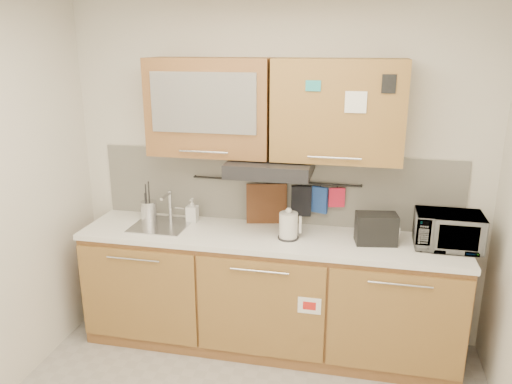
% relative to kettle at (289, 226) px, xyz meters
% --- Properties ---
extents(wall_back, '(3.20, 0.00, 3.20)m').
position_rel_kettle_xyz_m(wall_back, '(-0.15, 0.35, 0.29)').
color(wall_back, silver).
rests_on(wall_back, ground).
extents(base_cabinet, '(2.80, 0.64, 0.88)m').
position_rel_kettle_xyz_m(base_cabinet, '(-0.15, 0.04, -0.61)').
color(base_cabinet, olive).
rests_on(base_cabinet, floor).
extents(countertop, '(2.82, 0.62, 0.04)m').
position_rel_kettle_xyz_m(countertop, '(-0.15, 0.04, -0.11)').
color(countertop, white).
rests_on(countertop, base_cabinet).
extents(backsplash, '(2.80, 0.02, 0.56)m').
position_rel_kettle_xyz_m(backsplash, '(-0.15, 0.34, 0.19)').
color(backsplash, silver).
rests_on(backsplash, countertop).
extents(upper_cabinets, '(1.82, 0.37, 0.70)m').
position_rel_kettle_xyz_m(upper_cabinets, '(-0.16, 0.17, 0.82)').
color(upper_cabinets, olive).
rests_on(upper_cabinets, wall_back).
extents(range_hood, '(0.60, 0.46, 0.10)m').
position_rel_kettle_xyz_m(range_hood, '(-0.15, 0.10, 0.41)').
color(range_hood, black).
rests_on(range_hood, upper_cabinets).
extents(sink, '(0.42, 0.40, 0.26)m').
position_rel_kettle_xyz_m(sink, '(-1.00, 0.06, -0.09)').
color(sink, silver).
rests_on(sink, countertop).
extents(utensil_rail, '(1.30, 0.02, 0.02)m').
position_rel_kettle_xyz_m(utensil_rail, '(-0.15, 0.30, 0.25)').
color(utensil_rail, black).
rests_on(utensil_rail, backsplash).
extents(utensil_crock, '(0.13, 0.13, 0.32)m').
position_rel_kettle_xyz_m(utensil_crock, '(-1.14, 0.14, -0.01)').
color(utensil_crock, silver).
rests_on(utensil_crock, countertop).
extents(kettle, '(0.17, 0.16, 0.24)m').
position_rel_kettle_xyz_m(kettle, '(0.00, 0.00, 0.00)').
color(kettle, silver).
rests_on(kettle, countertop).
extents(toaster, '(0.31, 0.21, 0.21)m').
position_rel_kettle_xyz_m(toaster, '(0.61, 0.05, 0.02)').
color(toaster, black).
rests_on(toaster, countertop).
extents(microwave, '(0.45, 0.30, 0.25)m').
position_rel_kettle_xyz_m(microwave, '(1.10, 0.07, 0.03)').
color(microwave, '#999999').
rests_on(microwave, countertop).
extents(soap_bottle, '(0.09, 0.09, 0.19)m').
position_rel_kettle_xyz_m(soap_bottle, '(-0.80, 0.20, 0.00)').
color(soap_bottle, '#999999').
rests_on(soap_bottle, countertop).
extents(cutting_board, '(0.31, 0.09, 0.39)m').
position_rel_kettle_xyz_m(cutting_board, '(-0.22, 0.28, 0.03)').
color(cutting_board, brown).
rests_on(cutting_board, utensil_rail).
extents(oven_mitt, '(0.12, 0.07, 0.20)m').
position_rel_kettle_xyz_m(oven_mitt, '(0.19, 0.28, 0.13)').
color(oven_mitt, '#204295').
rests_on(oven_mitt, utensil_rail).
extents(dark_pouch, '(0.16, 0.07, 0.24)m').
position_rel_kettle_xyz_m(dark_pouch, '(0.05, 0.28, 0.11)').
color(dark_pouch, black).
rests_on(dark_pouch, utensil_rail).
extents(pot_holder, '(0.12, 0.05, 0.15)m').
position_rel_kettle_xyz_m(pot_holder, '(0.32, 0.28, 0.15)').
color(pot_holder, red).
rests_on(pot_holder, utensil_rail).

